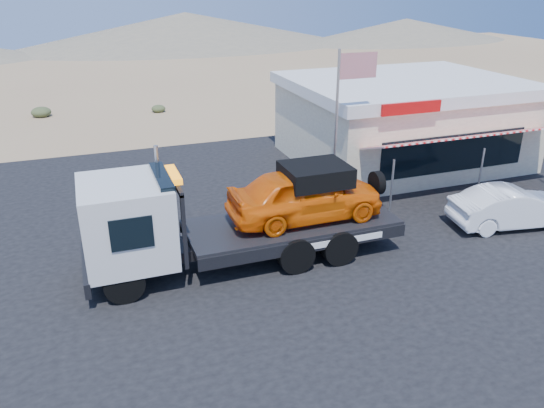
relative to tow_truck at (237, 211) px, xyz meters
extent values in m
plane|color=#9B7B58|center=(-0.18, -1.89, -1.73)|extent=(120.00, 120.00, 0.00)
cube|color=black|center=(1.82, 1.11, -1.72)|extent=(32.00, 24.00, 0.02)
cylinder|color=black|center=(-3.58, -1.12, -1.15)|extent=(1.12, 0.33, 1.12)
cylinder|color=black|center=(-3.58, 1.12, -1.15)|extent=(1.12, 0.33, 1.12)
cylinder|color=black|center=(1.44, -1.12, -1.15)|extent=(1.12, 0.61, 1.12)
cylinder|color=black|center=(1.44, 1.12, -1.15)|extent=(1.12, 0.61, 1.12)
cylinder|color=black|center=(2.90, -1.12, -1.15)|extent=(1.12, 0.61, 1.12)
cylinder|color=black|center=(2.90, 1.12, -1.15)|extent=(1.12, 0.61, 1.12)
cube|color=black|center=(0.55, 0.00, -0.98)|extent=(9.16, 1.12, 0.33)
cube|color=silver|center=(-3.25, 0.00, 0.19)|extent=(2.46, 2.62, 2.34)
cube|color=black|center=(-2.18, 0.00, 0.97)|extent=(0.39, 2.23, 1.00)
cube|color=black|center=(-1.85, 0.00, 0.14)|extent=(0.11, 2.46, 2.23)
cube|color=orange|center=(-1.85, 0.00, 1.42)|extent=(0.28, 1.34, 0.17)
cube|color=black|center=(1.78, 0.00, -0.67)|extent=(6.70, 2.57, 0.17)
imported|color=#F15E08|center=(2.23, 0.00, 0.25)|extent=(4.92, 1.98, 1.67)
cube|color=black|center=(2.56, 0.00, 0.88)|extent=(2.01, 1.67, 0.61)
imported|color=white|center=(9.90, -0.85, -0.99)|extent=(4.55, 2.20, 1.44)
cube|color=beige|center=(10.32, 7.11, -0.01)|extent=(10.00, 8.00, 3.40)
cube|color=white|center=(10.32, 7.11, 1.94)|extent=(10.40, 8.40, 0.50)
cube|color=red|center=(7.82, 2.85, 1.94)|extent=(2.60, 0.12, 0.45)
cube|color=black|center=(10.32, 3.09, -0.21)|extent=(7.00, 0.06, 1.60)
cube|color=red|center=(10.32, 2.21, 0.74)|extent=(9.00, 1.73, 0.61)
cylinder|color=#99999E|center=(6.32, 1.41, -0.61)|extent=(0.08, 0.08, 2.20)
cylinder|color=#99999E|center=(10.32, 1.41, -0.61)|extent=(0.08, 0.08, 2.20)
cylinder|color=#99999E|center=(4.52, 2.61, 1.29)|extent=(0.10, 0.10, 6.00)
cube|color=#B20C14|center=(5.27, 2.61, 3.69)|extent=(1.50, 0.02, 0.90)
ellipsoid|color=#394827|center=(-6.52, 22.46, -1.39)|extent=(1.23, 1.23, 0.66)
ellipsoid|color=#394827|center=(0.76, 21.18, -1.48)|extent=(0.91, 0.91, 0.49)
cone|color=#726B59|center=(9.82, 56.11, 0.37)|extent=(44.00, 44.00, 4.20)
cone|color=#726B59|center=(39.82, 52.11, -0.23)|extent=(32.00, 32.00, 3.00)
camera|label=1|loc=(-4.02, -14.16, 6.55)|focal=35.00mm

